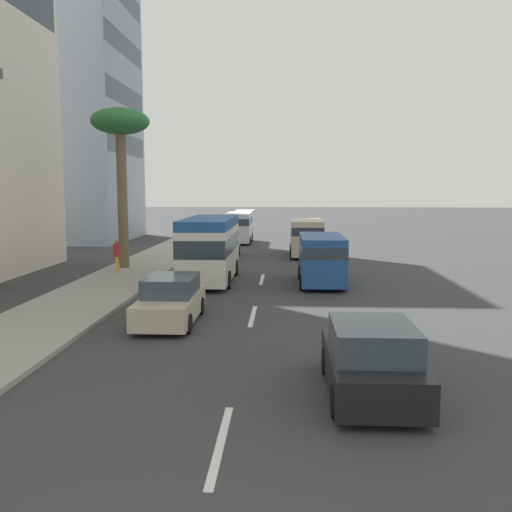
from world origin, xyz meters
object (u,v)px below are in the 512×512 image
car_sixth (371,361)px  pedestrian_near_lamp (117,255)px  van_fifth (321,257)px  van_second (306,236)px  van_third (239,226)px  car_fourth (225,246)px  minibus_lead (210,247)px  car_seventh (171,301)px  palm_tree (120,132)px

car_sixth → pedestrian_near_lamp: bearing=33.3°
van_fifth → van_second: bearing=1.6°
van_second → car_sixth: bearing=-178.9°
van_second → van_third: bearing=31.0°
van_second → car_fourth: van_second is taller
van_fifth → car_sixth: bearing=-179.3°
van_fifth → minibus_lead: bearing=83.8°
minibus_lead → car_fourth: bearing=-177.9°
car_fourth → car_sixth: bearing=13.7°
van_second → car_seventh: van_second is taller
palm_tree → minibus_lead: bearing=-123.6°
minibus_lead → car_sixth: 15.70m
minibus_lead → car_seventh: bearing=-1.5°
van_fifth → car_sixth: van_fifth is taller
van_second → van_fifth: van_second is taller
minibus_lead → pedestrian_near_lamp: minibus_lead is taller
van_third → pedestrian_near_lamp: van_third is taller
car_fourth → van_second: bearing=95.8°
minibus_lead → van_second: bearing=153.5°
car_sixth → van_third: bearing=9.7°
van_third → car_fourth: (-9.40, 0.16, -0.69)m
van_third → palm_tree: (-15.51, 5.16, 6.16)m
car_sixth → palm_tree: bearing=31.0°
van_third → car_sixth: 34.21m
palm_tree → van_third: bearing=-18.4°
van_second → car_seventh: bearing=164.0°
car_fourth → car_sixth: size_ratio=0.99×
car_fourth → minibus_lead: bearing=2.1°
van_fifth → palm_tree: 13.12m
van_fifth → car_seventh: van_fifth is taller
car_fourth → car_sixth: 25.02m
van_fifth → pedestrian_near_lamp: (2.35, 10.60, -0.25)m
van_second → pedestrian_near_lamp: van_second is taller
minibus_lead → pedestrian_near_lamp: bearing=-108.7°
van_fifth → car_seventh: bearing=144.1°
minibus_lead → car_fourth: (9.67, 0.35, -0.96)m
van_second → van_third: size_ratio=0.95×
minibus_lead → palm_tree: (3.56, 5.35, 5.89)m
minibus_lead → van_second: minibus_lead is taller
van_second → car_sixth: 24.88m
van_third → car_fourth: 9.43m
van_second → pedestrian_near_lamp: size_ratio=2.85×
van_second → palm_tree: (-6.67, 10.46, 6.20)m
car_seventh → van_second: bearing=164.0°
palm_tree → van_second: bearing=-57.5°
car_fourth → car_seventh: bearing=0.4°
car_fourth → pedestrian_near_lamp: size_ratio=2.42×
pedestrian_near_lamp → palm_tree: bearing=-54.8°
car_fourth → car_sixth: (-24.31, -5.93, 0.02)m
van_second → van_fifth: size_ratio=1.01×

